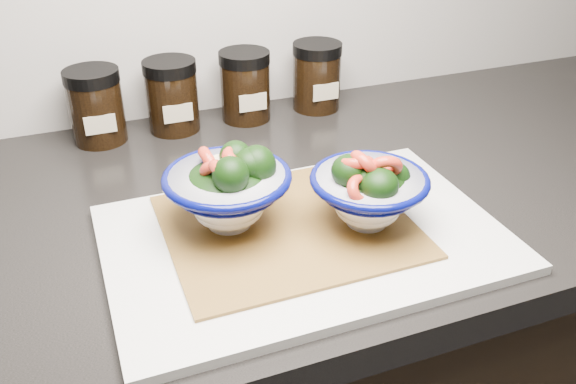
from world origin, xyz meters
name	(u,v)px	position (x,y,z in m)	size (l,w,h in m)	color
countertop	(328,193)	(0.00, 1.45, 0.88)	(3.50, 0.60, 0.04)	black
cutting_board	(304,238)	(-0.09, 1.33, 0.91)	(0.45, 0.30, 0.01)	silver
bamboo_mat	(288,226)	(-0.10, 1.35, 0.91)	(0.28, 0.24, 0.00)	olive
bowl_left	(230,188)	(-0.16, 1.37, 0.96)	(0.15, 0.15, 0.11)	white
bowl_right	(369,191)	(-0.01, 1.32, 0.96)	(0.14, 0.14, 0.11)	white
spice_jar_a	(96,106)	(-0.28, 1.69, 0.96)	(0.08, 0.08, 0.11)	black
spice_jar_b	(172,96)	(-0.16, 1.69, 0.96)	(0.08, 0.08, 0.11)	black
spice_jar_c	(245,86)	(-0.04, 1.69, 0.96)	(0.08, 0.08, 0.11)	black
spice_jar_d	(317,76)	(0.08, 1.69, 0.96)	(0.08, 0.08, 0.11)	black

